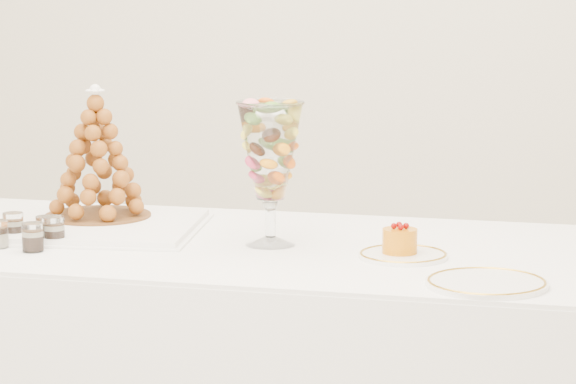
# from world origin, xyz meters

# --- Properties ---
(lace_tray) EXTENTS (0.65, 0.52, 0.02)m
(lace_tray) POSITION_xyz_m (-0.46, 0.16, 0.83)
(lace_tray) COLOR white
(lace_tray) RESTS_ON buffet_table
(macaron_vase) EXTENTS (0.16, 0.16, 0.35)m
(macaron_vase) POSITION_xyz_m (0.07, 0.10, 1.05)
(macaron_vase) COLOR white
(macaron_vase) RESTS_ON buffet_table
(cake_plate) EXTENTS (0.21, 0.21, 0.01)m
(cake_plate) POSITION_xyz_m (0.41, 0.03, 0.83)
(cake_plate) COLOR white
(cake_plate) RESTS_ON buffet_table
(spare_plate) EXTENTS (0.26, 0.26, 0.01)m
(spare_plate) POSITION_xyz_m (0.62, -0.20, 0.83)
(spare_plate) COLOR white
(spare_plate) RESTS_ON buffet_table
(verrine_a) EXTENTS (0.06, 0.06, 0.07)m
(verrine_a) POSITION_xyz_m (-0.56, -0.00, 0.86)
(verrine_a) COLOR white
(verrine_a) RESTS_ON buffet_table
(verrine_b) EXTENTS (0.06, 0.06, 0.07)m
(verrine_b) POSITION_xyz_m (-0.46, -0.03, 0.86)
(verrine_b) COLOR white
(verrine_b) RESTS_ON buffet_table
(verrine_c) EXTENTS (0.07, 0.07, 0.07)m
(verrine_c) POSITION_xyz_m (-0.44, -0.04, 0.86)
(verrine_c) COLOR white
(verrine_c) RESTS_ON buffet_table
(verrine_e) EXTENTS (0.06, 0.06, 0.07)m
(verrine_e) POSITION_xyz_m (-0.46, -0.11, 0.86)
(verrine_e) COLOR white
(verrine_e) RESTS_ON buffet_table
(croquembouche) EXTENTS (0.28, 0.28, 0.35)m
(croquembouche) POSITION_xyz_m (-0.44, 0.25, 1.01)
(croquembouche) COLOR brown
(croquembouche) RESTS_ON lace_tray
(mousse_cake) EXTENTS (0.08, 0.08, 0.07)m
(mousse_cake) POSITION_xyz_m (0.40, 0.04, 0.86)
(mousse_cake) COLOR orange
(mousse_cake) RESTS_ON cake_plate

